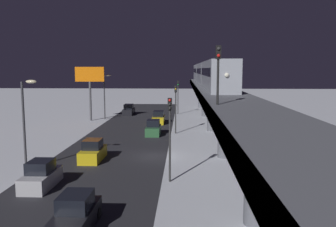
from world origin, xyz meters
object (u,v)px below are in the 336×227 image
object	(u,v)px
traffic_light_far	(178,92)
rail_signal	(218,65)
sedan_silver	(41,176)
traffic_light_near	(170,127)
subway_train	(207,73)
sedan_yellow	(159,118)
traffic_light_mid	(176,102)
sedan_black	(76,215)
commercial_billboard	(90,80)
sedan_yellow_2	(93,152)
sedan_green	(153,129)
sedan_black_2	(129,110)

from	to	relation	value
traffic_light_far	rail_signal	bearing A→B (deg)	94.56
sedan_silver	traffic_light_near	world-z (taller)	traffic_light_near
subway_train	rail_signal	distance (m)	36.80
traffic_light_near	traffic_light_far	bearing A→B (deg)	-90.00
sedan_yellow	traffic_light_mid	bearing A→B (deg)	-71.79
sedan_yellow	sedan_black	bearing A→B (deg)	-92.79
traffic_light_near	traffic_light_mid	size ratio (longest dim) A/B	1.00
rail_signal	sedan_yellow	bearing A→B (deg)	-78.48
sedan_silver	sedan_yellow	world-z (taller)	same
traffic_light_mid	commercial_billboard	bearing A→B (deg)	-37.56
sedan_yellow_2	sedan_silver	bearing A→B (deg)	76.76
sedan_yellow_2	traffic_light_mid	xyz separation A→B (m)	(-7.50, -13.99, 3.40)
sedan_yellow	sedan_yellow_2	distance (m)	23.26
sedan_silver	sedan_green	world-z (taller)	same
sedan_yellow_2	traffic_light_near	xyz separation A→B (m)	(-7.50, 6.02, 3.40)
sedan_black_2	traffic_light_mid	bearing A→B (deg)	115.96
sedan_black_2	subway_train	bearing A→B (deg)	163.87
sedan_yellow	commercial_billboard	size ratio (longest dim) A/B	0.48
sedan_yellow	sedan_yellow_2	bearing A→B (deg)	-101.41
traffic_light_near	sedan_black	bearing A→B (deg)	59.97
rail_signal	sedan_silver	bearing A→B (deg)	-0.70
sedan_black	traffic_light_far	distance (m)	48.51
sedan_silver	traffic_light_mid	world-z (taller)	traffic_light_mid
sedan_black	traffic_light_near	size ratio (longest dim) A/B	0.66
traffic_light_mid	sedan_yellow_2	bearing A→B (deg)	61.80
sedan_yellow_2	sedan_green	bearing A→B (deg)	-109.46
commercial_billboard	sedan_yellow	bearing A→B (deg)	168.90
sedan_black_2	traffic_light_near	distance (m)	40.35
sedan_black_2	sedan_yellow	world-z (taller)	same
traffic_light_near	traffic_light_far	xyz separation A→B (m)	(0.00, -40.03, 0.00)
traffic_light_far	sedan_yellow_2	bearing A→B (deg)	77.56
sedan_green	commercial_billboard	bearing A→B (deg)	133.67
rail_signal	traffic_light_near	xyz separation A→B (m)	(3.34, -1.78, -4.63)
subway_train	sedan_silver	distance (m)	39.94
sedan_black_2	rail_signal	bearing A→B (deg)	107.17
subway_train	commercial_billboard	world-z (taller)	subway_train
sedan_yellow	traffic_light_near	distance (m)	29.17
rail_signal	commercial_billboard	size ratio (longest dim) A/B	0.45
sedan_yellow_2	commercial_billboard	bearing A→B (deg)	-74.62
rail_signal	sedan_silver	size ratio (longest dim) A/B	0.98
sedan_yellow	sedan_green	size ratio (longest dim) A/B	1.06
rail_signal	sedan_black	bearing A→B (deg)	38.31
sedan_black_2	sedan_silver	xyz separation A→B (m)	(0.00, 40.75, 0.00)
subway_train	traffic_light_near	size ratio (longest dim) A/B	8.67
subway_train	sedan_green	xyz separation A→B (m)	(7.96, 15.92, -7.09)
sedan_green	traffic_light_mid	bearing A→B (deg)	18.51
sedan_green	sedan_silver	bearing A→B (deg)	-107.20
subway_train	traffic_light_near	xyz separation A→B (m)	(5.06, 34.97, -3.69)
sedan_black	sedan_yellow	xyz separation A→B (m)	(-1.80, -36.96, 0.01)
sedan_silver	sedan_yellow	xyz separation A→B (m)	(-6.40, -30.45, -0.00)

